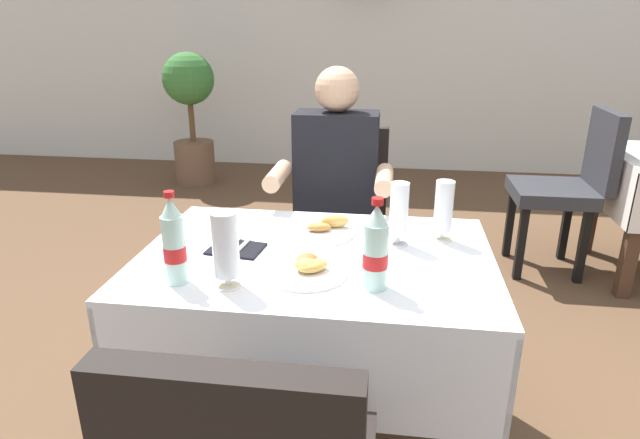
# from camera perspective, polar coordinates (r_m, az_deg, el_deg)

# --- Properties ---
(back_wall) EXTENTS (11.00, 0.12, 2.88)m
(back_wall) POSITION_cam_1_polar(r_m,az_deg,el_deg) (5.52, 6.15, 20.28)
(back_wall) COLOR silver
(back_wall) RESTS_ON ground
(main_dining_table) EXTENTS (1.12, 0.78, 0.73)m
(main_dining_table) POSITION_cam_1_polar(r_m,az_deg,el_deg) (1.80, -0.44, -8.78)
(main_dining_table) COLOR white
(main_dining_table) RESTS_ON ground
(chair_far_diner_seat) EXTENTS (0.44, 0.50, 0.97)m
(chair_far_diner_seat) POSITION_cam_1_polar(r_m,az_deg,el_deg) (2.51, 2.13, -0.19)
(chair_far_diner_seat) COLOR black
(chair_far_diner_seat) RESTS_ON ground
(seated_diner_far) EXTENTS (0.50, 0.46, 1.26)m
(seated_diner_far) POSITION_cam_1_polar(r_m,az_deg,el_deg) (2.35, 1.57, 2.49)
(seated_diner_far) COLOR #282D42
(seated_diner_far) RESTS_ON ground
(plate_near_camera) EXTENTS (0.24, 0.24, 0.06)m
(plate_near_camera) POSITION_cam_1_polar(r_m,az_deg,el_deg) (1.58, -1.34, -5.18)
(plate_near_camera) COLOR white
(plate_near_camera) RESTS_ON main_dining_table
(plate_far_diner) EXTENTS (0.24, 0.24, 0.06)m
(plate_far_diner) POSITION_cam_1_polar(r_m,az_deg,el_deg) (1.87, 0.34, -1.08)
(plate_far_diner) COLOR white
(plate_far_diner) RESTS_ON main_dining_table
(beer_glass_left) EXTENTS (0.07, 0.07, 0.21)m
(beer_glass_left) POSITION_cam_1_polar(r_m,az_deg,el_deg) (1.83, 13.00, 1.07)
(beer_glass_left) COLOR white
(beer_glass_left) RESTS_ON main_dining_table
(beer_glass_middle) EXTENTS (0.07, 0.07, 0.22)m
(beer_glass_middle) POSITION_cam_1_polar(r_m,az_deg,el_deg) (1.49, -10.00, -3.00)
(beer_glass_middle) COLOR white
(beer_glass_middle) RESTS_ON main_dining_table
(beer_glass_right) EXTENTS (0.07, 0.07, 0.21)m
(beer_glass_right) POSITION_cam_1_polar(r_m,az_deg,el_deg) (1.77, 8.37, 0.60)
(beer_glass_right) COLOR white
(beer_glass_right) RESTS_ON main_dining_table
(cola_bottle_primary) EXTENTS (0.07, 0.07, 0.26)m
(cola_bottle_primary) POSITION_cam_1_polar(r_m,az_deg,el_deg) (1.47, 5.93, -3.23)
(cola_bottle_primary) COLOR silver
(cola_bottle_primary) RESTS_ON main_dining_table
(cola_bottle_secondary) EXTENTS (0.06, 0.06, 0.27)m
(cola_bottle_secondary) POSITION_cam_1_polar(r_m,az_deg,el_deg) (1.54, -15.27, -2.47)
(cola_bottle_secondary) COLOR silver
(cola_bottle_secondary) RESTS_ON main_dining_table
(napkin_cutlery_set) EXTENTS (0.18, 0.19, 0.01)m
(napkin_cutlery_set) POSITION_cam_1_polar(r_m,az_deg,el_deg) (1.76, -8.92, -3.06)
(napkin_cutlery_set) COLOR black
(napkin_cutlery_set) RESTS_ON main_dining_table
(background_chair_left) EXTENTS (0.50, 0.44, 0.97)m
(background_chair_left) POSITION_cam_1_polar(r_m,az_deg,el_deg) (3.44, 24.95, 3.61)
(background_chair_left) COLOR #2D2D33
(background_chair_left) RESTS_ON ground
(potted_plant_corner) EXTENTS (0.46, 0.46, 1.18)m
(potted_plant_corner) POSITION_cam_1_polar(r_m,az_deg,el_deg) (5.07, -13.58, 11.35)
(potted_plant_corner) COLOR brown
(potted_plant_corner) RESTS_ON ground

